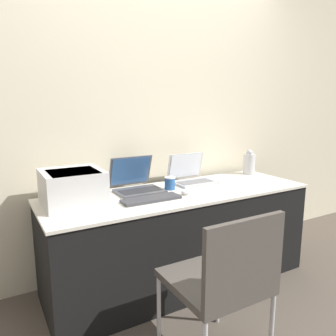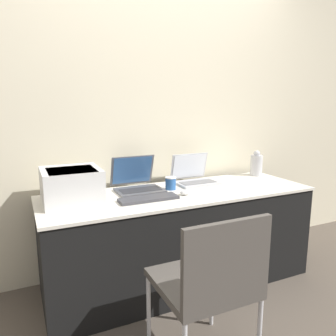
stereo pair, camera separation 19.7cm
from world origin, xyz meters
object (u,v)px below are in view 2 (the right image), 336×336
object	(u,v)px
printer	(71,184)
external_keyboard	(149,199)
chair	(210,279)
laptop_left	(137,183)
mouse	(185,193)
coffee_cup	(171,183)
laptop_right	(194,177)
metal_pitcher	(256,164)

from	to	relation	value
printer	external_keyboard	world-z (taller)	printer
external_keyboard	chair	distance (m)	0.77
laptop_left	mouse	bearing A→B (deg)	-46.40
coffee_cup	chair	size ratio (longest dim) A/B	0.11
laptop_left	laptop_right	world-z (taller)	laptop_left
laptop_left	metal_pitcher	xyz separation A→B (m)	(1.16, 0.03, 0.05)
laptop_left	coffee_cup	world-z (taller)	laptop_left
metal_pitcher	chair	world-z (taller)	metal_pitcher
mouse	metal_pitcher	world-z (taller)	metal_pitcher
external_keyboard	printer	bearing A→B (deg)	158.75
external_keyboard	coffee_cup	distance (m)	0.32
metal_pitcher	chair	xyz separation A→B (m)	(-1.15, -1.05, -0.31)
printer	laptop_right	distance (m)	1.01
coffee_cup	laptop_right	bearing A→B (deg)	21.99
laptop_left	external_keyboard	xyz separation A→B (m)	(-0.02, -0.28, -0.05)
coffee_cup	metal_pitcher	size ratio (longest dim) A/B	0.42
coffee_cup	metal_pitcher	bearing A→B (deg)	7.63
printer	chair	bearing A→B (deg)	-61.22
mouse	chair	distance (m)	0.82
laptop_left	metal_pitcher	bearing A→B (deg)	1.70
coffee_cup	mouse	size ratio (longest dim) A/B	1.35
external_keyboard	mouse	distance (m)	0.28
printer	coffee_cup	size ratio (longest dim) A/B	3.92
coffee_cup	mouse	bearing A→B (deg)	-82.79
laptop_right	external_keyboard	bearing A→B (deg)	-150.02
laptop_left	mouse	world-z (taller)	laptop_left
coffee_cup	mouse	distance (m)	0.19
laptop_right	mouse	xyz separation A→B (m)	(-0.24, -0.29, -0.03)
printer	chair	distance (m)	1.10
laptop_left	chair	xyz separation A→B (m)	(0.01, -1.02, -0.26)
mouse	metal_pitcher	xyz separation A→B (m)	(0.90, 0.31, 0.08)
laptop_right	mouse	bearing A→B (deg)	-129.45
coffee_cup	mouse	xyz separation A→B (m)	(0.02, -0.19, -0.03)
laptop_left	mouse	distance (m)	0.38
external_keyboard	coffee_cup	bearing A→B (deg)	37.09
laptop_right	laptop_left	bearing A→B (deg)	-177.91
mouse	laptop_left	bearing A→B (deg)	133.60
laptop_left	external_keyboard	size ratio (longest dim) A/B	0.83
printer	laptop_right	bearing A→B (deg)	6.68
printer	mouse	size ratio (longest dim) A/B	5.27
external_keyboard	chair	xyz separation A→B (m)	(0.03, -0.74, -0.22)
laptop_left	laptop_right	xyz separation A→B (m)	(0.50, 0.02, -0.00)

